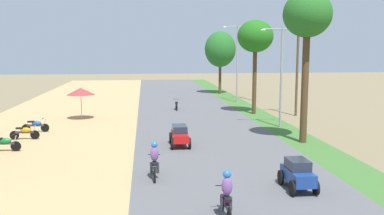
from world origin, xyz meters
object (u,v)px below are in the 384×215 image
object	(u,v)px
streetlamp_mid	(237,58)
car_hatchback_blue	(298,173)
vendor_umbrella	(81,91)
motorbike_foreground_rider	(226,195)
median_tree_second	(255,37)
parked_motorbike_nearest	(4,143)
motorbike_ahead_third	(176,104)
parked_motorbike_second	(25,132)
streetlamp_near	(281,69)
median_tree_third	(220,49)
median_tree_nearest	(307,18)
utility_pole_far	(256,60)
parked_motorbike_third	(36,125)
car_sedan_red	(180,135)
motorbike_ahead_second	(154,161)
utility_pole_near	(297,63)

from	to	relation	value
streetlamp_mid	car_hatchback_blue	distance (m)	28.49
vendor_umbrella	car_hatchback_blue	xyz separation A→B (m)	(11.07, -18.41, -1.56)
motorbike_foreground_rider	median_tree_second	bearing A→B (deg)	73.08
vendor_umbrella	parked_motorbike_nearest	bearing A→B (deg)	-104.28
streetlamp_mid	motorbike_ahead_third	xyz separation A→B (m)	(-6.80, -5.23, -4.09)
parked_motorbike_second	car_hatchback_blue	bearing A→B (deg)	-39.36
vendor_umbrella	median_tree_second	distance (m)	15.12
parked_motorbike_second	streetlamp_mid	size ratio (longest dim) A/B	0.22
vendor_umbrella	median_tree_second	size ratio (longest dim) A/B	0.31
streetlamp_mid	motorbike_ahead_third	size ratio (longest dim) A/B	4.45
parked_motorbike_nearest	streetlamp_near	distance (m)	18.60
median_tree_second	median_tree_third	world-z (taller)	median_tree_second
median_tree_nearest	utility_pole_far	distance (m)	21.07
median_tree_nearest	parked_motorbike_third	bearing A→B (deg)	163.24
car_hatchback_blue	car_sedan_red	size ratio (longest dim) A/B	0.89
vendor_umbrella	median_tree_third	bearing A→B (deg)	51.15
utility_pole_far	motorbike_ahead_second	xyz separation A→B (m)	(-11.62, -26.96, -3.61)
median_tree_second	car_sedan_red	xyz separation A→B (m)	(-7.42, -11.53, -5.88)
motorbike_ahead_second	median_tree_third	bearing A→B (deg)	75.26
median_tree_nearest	utility_pole_far	xyz separation A→B (m)	(2.54, 20.71, -2.97)
motorbike_ahead_third	motorbike_foreground_rider	bearing A→B (deg)	-90.54
utility_pole_far	motorbike_foreground_rider	xyz separation A→B (m)	(-9.35, -31.53, -3.61)
median_tree_nearest	car_sedan_red	bearing A→B (deg)	-178.72
parked_motorbike_nearest	utility_pole_far	distance (m)	29.14
vendor_umbrella	motorbike_foreground_rider	world-z (taller)	vendor_umbrella
median_tree_third	motorbike_ahead_third	bearing A→B (deg)	-115.58
parked_motorbike_second	median_tree_third	bearing A→B (deg)	56.34
median_tree_nearest	parked_motorbike_second	bearing A→B (deg)	170.96
median_tree_third	streetlamp_near	world-z (taller)	median_tree_third
motorbike_ahead_third	utility_pole_far	bearing A→B (deg)	34.74
utility_pole_near	utility_pole_far	xyz separation A→B (m)	(-0.74, 10.49, -0.02)
utility_pole_far	median_tree_nearest	bearing A→B (deg)	-97.00
median_tree_third	utility_pole_far	size ratio (longest dim) A/B	0.90
median_tree_third	car_hatchback_blue	distance (m)	36.76
parked_motorbike_third	motorbike_ahead_third	bearing A→B (deg)	42.30
parked_motorbike_third	median_tree_nearest	world-z (taller)	median_tree_nearest
parked_motorbike_second	utility_pole_far	bearing A→B (deg)	42.83
motorbike_ahead_second	vendor_umbrella	bearing A→B (deg)	108.37
parked_motorbike_nearest	median_tree_third	xyz separation A→B (m)	(17.06, 28.34, 5.01)
streetlamp_near	utility_pole_near	world-z (taller)	utility_pole_near
car_hatchback_blue	motorbike_ahead_third	size ratio (longest dim) A/B	1.11
parked_motorbike_second	streetlamp_near	distance (m)	17.67
utility_pole_near	median_tree_third	bearing A→B (deg)	100.79
parked_motorbike_third	median_tree_third	world-z (taller)	median_tree_third
parked_motorbike_nearest	motorbike_foreground_rider	xyz separation A→B (m)	(10.34, -10.42, 0.30)
utility_pole_near	motorbike_foreground_rider	size ratio (longest dim) A/B	4.77
median_tree_second	motorbike_ahead_second	xyz separation A→B (m)	(-9.02, -17.62, -5.76)
motorbike_foreground_rider	motorbike_ahead_second	size ratio (longest dim) A/B	1.00
parked_motorbike_second	streetlamp_near	bearing A→B (deg)	7.99
median_tree_second	utility_pole_far	xyz separation A→B (m)	(2.61, 9.35, -2.15)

